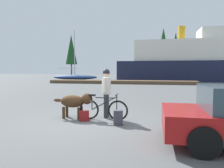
% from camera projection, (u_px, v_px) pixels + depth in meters
% --- Properties ---
extents(ground_plane, '(160.00, 160.00, 0.00)m').
position_uv_depth(ground_plane, '(90.00, 121.00, 6.95)').
color(ground_plane, '#595B5B').
extents(bicycle, '(1.70, 0.44, 0.90)m').
position_uv_depth(bicycle, '(103.00, 109.00, 7.11)').
color(bicycle, black).
rests_on(bicycle, ground_plane).
extents(person_cyclist, '(0.32, 0.53, 1.75)m').
position_uv_depth(person_cyclist, '(106.00, 88.00, 7.46)').
color(person_cyclist, '#333338').
rests_on(person_cyclist, ground_plane).
extents(dog, '(1.45, 0.51, 0.90)m').
position_uv_depth(dog, '(75.00, 101.00, 7.36)').
color(dog, '#472D19').
rests_on(dog, ground_plane).
extents(backpack, '(0.32, 0.26, 0.46)m').
position_uv_depth(backpack, '(118.00, 118.00, 6.47)').
color(backpack, '#3F3F4C').
rests_on(backpack, ground_plane).
extents(handbag_pannier, '(0.35, 0.25, 0.34)m').
position_uv_depth(handbag_pannier, '(84.00, 116.00, 6.99)').
color(handbag_pannier, maroon).
rests_on(handbag_pannier, ground_plane).
extents(dock_pier, '(18.55, 2.61, 0.40)m').
position_uv_depth(dock_pier, '(121.00, 82.00, 26.78)').
color(dock_pier, brown).
rests_on(dock_pier, ground_plane).
extents(ferry_boat, '(25.89, 7.76, 8.69)m').
position_uv_depth(ferry_boat, '(202.00, 62.00, 32.92)').
color(ferry_boat, '#191E38').
rests_on(ferry_boat, ground_plane).
extents(sailboat_moored, '(8.38, 2.35, 8.84)m').
position_uv_depth(sailboat_moored, '(75.00, 77.00, 37.80)').
color(sailboat_moored, navy).
rests_on(sailboat_moored, ground_plane).
extents(pine_tree_far_left, '(2.96, 2.96, 10.83)m').
position_uv_depth(pine_tree_far_left, '(71.00, 50.00, 53.81)').
color(pine_tree_far_left, '#4C331E').
rests_on(pine_tree_far_left, ground_plane).
extents(pine_tree_center, '(4.13, 4.13, 12.09)m').
position_uv_depth(pine_tree_center, '(163.00, 48.00, 51.87)').
color(pine_tree_center, '#4C331E').
rests_on(pine_tree_center, ground_plane).
extents(pine_tree_far_right, '(2.92, 2.92, 10.55)m').
position_uv_depth(pine_tree_far_right, '(175.00, 49.00, 49.11)').
color(pine_tree_far_right, '#4C331E').
rests_on(pine_tree_far_right, ground_plane).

